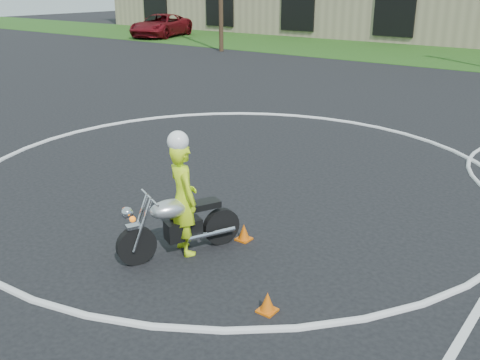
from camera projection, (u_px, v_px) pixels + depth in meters
The scene contains 5 objects.
ground at pixel (141, 216), 10.24m from camera, with size 120.00×120.00×0.00m, color black.
course_markings at pixel (347, 177), 12.26m from camera, with size 19.05×19.05×0.12m.
primary_motorcycle at pixel (178, 224), 8.64m from camera, with size 1.14×1.99×1.12m.
rider_primary_grp at pixel (183, 195), 8.58m from camera, with size 0.81×0.70×2.08m.
pickup_grp at pixel (161, 26), 42.99m from camera, with size 4.68×6.98×1.78m.
Camera 1 is at (7.16, -6.31, 4.22)m, focal length 40.00 mm.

